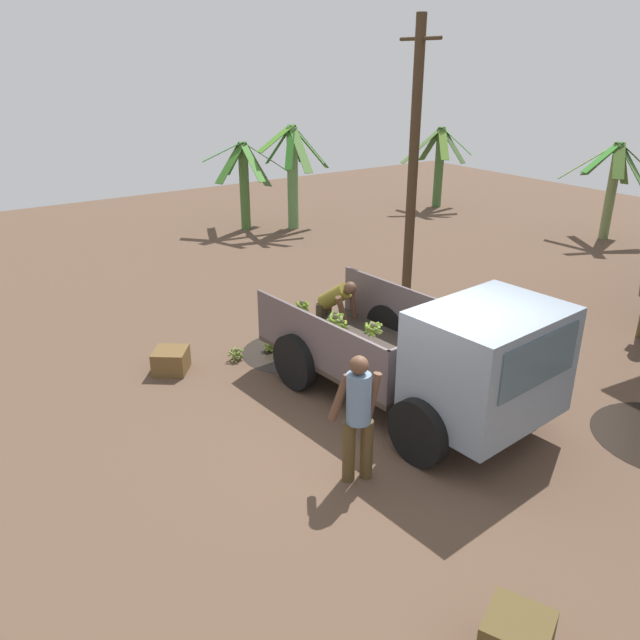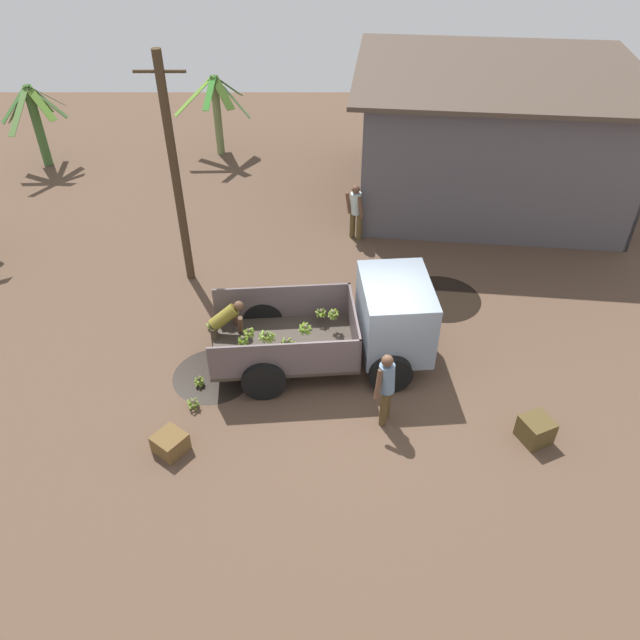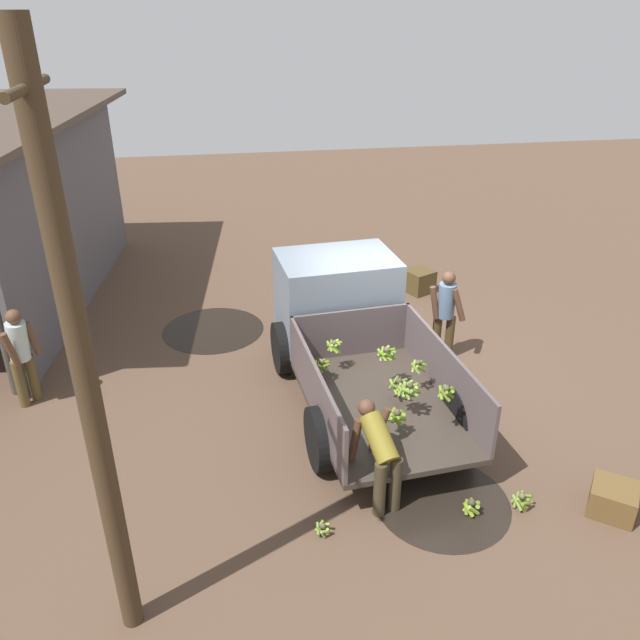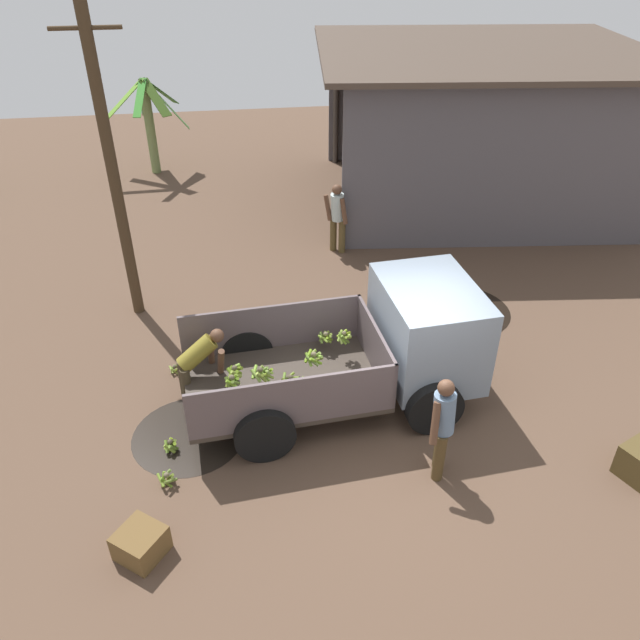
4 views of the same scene
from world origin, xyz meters
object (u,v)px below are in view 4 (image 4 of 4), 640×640
person_foreground_visitor (442,424)px  banana_bunch_on_ground_0 (171,445)px  utility_pole (113,172)px  person_worker_loading (197,362)px  banana_bunch_on_ground_2 (175,368)px  person_bystander_near_shed (337,215)px  wooden_crate_0 (141,543)px  cargo_truck (396,341)px  banana_bunch_on_ground_1 (167,478)px

person_foreground_visitor → banana_bunch_on_ground_0: person_foreground_visitor is taller
utility_pole → person_worker_loading: size_ratio=4.34×
utility_pole → banana_bunch_on_ground_2: 3.53m
person_foreground_visitor → person_worker_loading: (-3.26, 2.02, -0.15)m
person_bystander_near_shed → banana_bunch_on_ground_2: size_ratio=7.72×
person_bystander_near_shed → banana_bunch_on_ground_2: 5.36m
person_foreground_visitor → banana_bunch_on_ground_2: 4.72m
banana_bunch_on_ground_0 → wooden_crate_0: (-0.26, -1.71, 0.08)m
banana_bunch_on_ground_0 → banana_bunch_on_ground_2: banana_bunch_on_ground_0 is taller
banana_bunch_on_ground_0 → wooden_crate_0: size_ratio=0.44×
cargo_truck → utility_pole: utility_pole is taller
cargo_truck → person_foreground_visitor: 1.81m
person_bystander_near_shed → wooden_crate_0: 8.44m
person_bystander_near_shed → banana_bunch_on_ground_1: size_ratio=5.65×
cargo_truck → person_foreground_visitor: cargo_truck is taller
banana_bunch_on_ground_0 → person_foreground_visitor: bearing=-14.4°
utility_pole → banana_bunch_on_ground_1: bearing=-80.1°
person_foreground_visitor → wooden_crate_0: (-3.95, -0.76, -0.72)m
person_worker_loading → wooden_crate_0: size_ratio=2.44×
cargo_truck → banana_bunch_on_ground_2: 3.78m
person_foreground_visitor → banana_bunch_on_ground_2: size_ratio=7.78×
wooden_crate_0 → banana_bunch_on_ground_1: bearing=77.0°
person_foreground_visitor → banana_bunch_on_ground_0: 3.90m
person_foreground_visitor → cargo_truck: bearing=-64.4°
person_worker_loading → banana_bunch_on_ground_1: 1.88m
person_foreground_visitor → banana_bunch_on_ground_1: size_ratio=5.69×
wooden_crate_0 → person_worker_loading: bearing=75.9°
banana_bunch_on_ground_0 → banana_bunch_on_ground_1: banana_bunch_on_ground_1 is taller
banana_bunch_on_ground_2 → wooden_crate_0: bearing=-93.8°
cargo_truck → wooden_crate_0: (-3.77, -2.56, -0.81)m
person_worker_loading → banana_bunch_on_ground_1: (-0.45, -1.71, -0.63)m
banana_bunch_on_ground_1 → wooden_crate_0: bearing=-103.0°
cargo_truck → person_bystander_near_shed: size_ratio=2.85×
person_foreground_visitor → person_bystander_near_shed: bearing=-68.2°
person_worker_loading → banana_bunch_on_ground_0: 1.32m
person_worker_loading → banana_bunch_on_ground_0: person_worker_loading is taller
cargo_truck → banana_bunch_on_ground_2: size_ratio=21.99×
person_worker_loading → person_foreground_visitor: bearing=-46.7°
utility_pole → banana_bunch_on_ground_1: (0.80, -4.58, -2.70)m
person_worker_loading → banana_bunch_on_ground_2: size_ratio=6.07×
person_foreground_visitor → person_worker_loading: size_ratio=1.28×
person_foreground_visitor → wooden_crate_0: bearing=30.6°
banana_bunch_on_ground_2 → wooden_crate_0: (-0.24, -3.55, 0.09)m
cargo_truck → utility_pole: 5.62m
utility_pole → banana_bunch_on_ground_0: 4.85m
person_foreground_visitor → wooden_crate_0: 4.09m
banana_bunch_on_ground_0 → person_worker_loading: bearing=67.8°
cargo_truck → wooden_crate_0: cargo_truck is taller
utility_pole → banana_bunch_on_ground_0: bearing=-78.3°
cargo_truck → banana_bunch_on_ground_0: cargo_truck is taller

